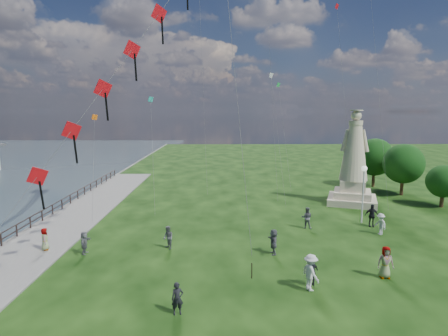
{
  "coord_description": "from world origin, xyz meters",
  "views": [
    {
      "loc": [
        -1.27,
        -16.75,
        9.24
      ],
      "look_at": [
        -1.0,
        8.0,
        5.5
      ],
      "focal_mm": 30.0,
      "sensor_mm": 36.0,
      "label": 1
    }
  ],
  "objects_px": {
    "person_8": "(381,224)",
    "person_11": "(274,242)",
    "person_3": "(312,272)",
    "person_9": "(372,216)",
    "person_7": "(307,218)",
    "person_0": "(177,299)",
    "person_4": "(385,262)",
    "person_10": "(45,240)",
    "person_2": "(311,272)",
    "statue": "(353,169)",
    "lamppost": "(364,182)",
    "person_1": "(168,238)",
    "person_5": "(84,243)"
  },
  "relations": [
    {
      "from": "person_8",
      "to": "person_11",
      "type": "distance_m",
      "value": 9.49
    },
    {
      "from": "person_3",
      "to": "person_9",
      "type": "distance_m",
      "value": 12.69
    },
    {
      "from": "person_7",
      "to": "person_11",
      "type": "xyz_separation_m",
      "value": [
        -3.43,
        -5.46,
        -0.02
      ]
    },
    {
      "from": "person_0",
      "to": "person_9",
      "type": "height_order",
      "value": "person_9"
    },
    {
      "from": "person_4",
      "to": "person_10",
      "type": "bearing_deg",
      "value": 171.89
    },
    {
      "from": "person_2",
      "to": "person_4",
      "type": "distance_m",
      "value": 4.76
    },
    {
      "from": "person_3",
      "to": "person_4",
      "type": "xyz_separation_m",
      "value": [
        4.34,
        0.94,
        0.14
      ]
    },
    {
      "from": "person_0",
      "to": "statue",
      "type": "bearing_deg",
      "value": 38.32
    },
    {
      "from": "person_8",
      "to": "person_11",
      "type": "relative_size",
      "value": 0.97
    },
    {
      "from": "person_0",
      "to": "person_7",
      "type": "bearing_deg",
      "value": 39.81
    },
    {
      "from": "person_7",
      "to": "person_9",
      "type": "xyz_separation_m",
      "value": [
        5.34,
        0.34,
        0.07
      ]
    },
    {
      "from": "lamppost",
      "to": "person_2",
      "type": "distance_m",
      "value": 14.11
    },
    {
      "from": "person_8",
      "to": "person_7",
      "type": "bearing_deg",
      "value": -123.43
    },
    {
      "from": "person_9",
      "to": "person_2",
      "type": "bearing_deg",
      "value": -119.63
    },
    {
      "from": "lamppost",
      "to": "person_2",
      "type": "height_order",
      "value": "lamppost"
    },
    {
      "from": "person_11",
      "to": "person_1",
      "type": "bearing_deg",
      "value": -100.8
    },
    {
      "from": "person_9",
      "to": "person_11",
      "type": "relative_size",
      "value": 1.1
    },
    {
      "from": "person_4",
      "to": "person_11",
      "type": "bearing_deg",
      "value": 151.38
    },
    {
      "from": "lamppost",
      "to": "person_5",
      "type": "xyz_separation_m",
      "value": [
        -20.76,
        -6.7,
        -2.73
      ]
    },
    {
      "from": "person_9",
      "to": "lamppost",
      "type": "bearing_deg",
      "value": 115.03
    },
    {
      "from": "person_8",
      "to": "person_10",
      "type": "height_order",
      "value": "person_8"
    },
    {
      "from": "person_9",
      "to": "person_4",
      "type": "bearing_deg",
      "value": -102.48
    },
    {
      "from": "person_7",
      "to": "person_8",
      "type": "height_order",
      "value": "person_7"
    },
    {
      "from": "person_2",
      "to": "person_5",
      "type": "height_order",
      "value": "person_2"
    },
    {
      "from": "person_8",
      "to": "lamppost",
      "type": "bearing_deg",
      "value": 168.97
    },
    {
      "from": "person_4",
      "to": "person_5",
      "type": "bearing_deg",
      "value": 171.62
    },
    {
      "from": "person_0",
      "to": "person_4",
      "type": "relative_size",
      "value": 0.84
    },
    {
      "from": "person_5",
      "to": "person_11",
      "type": "height_order",
      "value": "person_11"
    },
    {
      "from": "statue",
      "to": "person_10",
      "type": "xyz_separation_m",
      "value": [
        -25.1,
        -12.95,
        -2.81
      ]
    },
    {
      "from": "person_8",
      "to": "person_2",
      "type": "bearing_deg",
      "value": -56.45
    },
    {
      "from": "person_3",
      "to": "person_5",
      "type": "distance_m",
      "value": 14.57
    },
    {
      "from": "person_4",
      "to": "person_1",
      "type": "bearing_deg",
      "value": 163.52
    },
    {
      "from": "person_5",
      "to": "person_8",
      "type": "distance_m",
      "value": 21.37
    },
    {
      "from": "person_2",
      "to": "person_10",
      "type": "distance_m",
      "value": 17.33
    },
    {
      "from": "statue",
      "to": "person_8",
      "type": "height_order",
      "value": "statue"
    },
    {
      "from": "person_0",
      "to": "person_8",
      "type": "xyz_separation_m",
      "value": [
        14.13,
        11.15,
        0.06
      ]
    },
    {
      "from": "person_3",
      "to": "person_8",
      "type": "xyz_separation_m",
      "value": [
        7.25,
        8.39,
        0.05
      ]
    },
    {
      "from": "person_4",
      "to": "statue",
      "type": "bearing_deg",
      "value": 79.7
    },
    {
      "from": "person_3",
      "to": "person_2",
      "type": "bearing_deg",
      "value": 27.89
    },
    {
      "from": "person_0",
      "to": "person_5",
      "type": "height_order",
      "value": "person_0"
    },
    {
      "from": "person_8",
      "to": "person_10",
      "type": "xyz_separation_m",
      "value": [
        -23.84,
        -3.21,
        -0.07
      ]
    },
    {
      "from": "person_0",
      "to": "person_10",
      "type": "distance_m",
      "value": 12.54
    },
    {
      "from": "statue",
      "to": "person_2",
      "type": "xyz_separation_m",
      "value": [
        -8.71,
        -18.61,
        -2.59
      ]
    },
    {
      "from": "person_5",
      "to": "person_10",
      "type": "distance_m",
      "value": 2.83
    },
    {
      "from": "lamppost",
      "to": "person_4",
      "type": "relative_size",
      "value": 2.66
    },
    {
      "from": "person_5",
      "to": "person_10",
      "type": "relative_size",
      "value": 1.01
    },
    {
      "from": "person_0",
      "to": "person_1",
      "type": "distance_m",
      "value": 8.45
    },
    {
      "from": "person_2",
      "to": "person_3",
      "type": "distance_m",
      "value": 0.56
    },
    {
      "from": "person_4",
      "to": "person_11",
      "type": "relative_size",
      "value": 1.08
    },
    {
      "from": "lamppost",
      "to": "person_8",
      "type": "bearing_deg",
      "value": -84.64
    }
  ]
}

